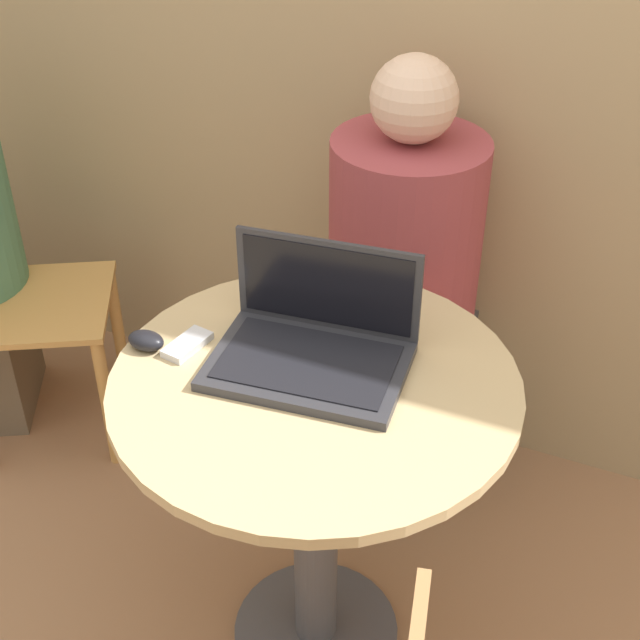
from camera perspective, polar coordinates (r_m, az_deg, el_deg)
ground_plane at (r=2.25m, az=-0.26°, el=-19.35°), size 12.00×12.00×0.00m
round_table at (r=1.81m, az=-0.31°, el=-8.81°), size 0.78×0.78×0.77m
laptop at (r=1.70m, az=-0.41°, el=-1.40°), size 0.40×0.29×0.22m
cell_phone at (r=1.77m, az=-8.49°, el=-1.57°), size 0.07×0.11×0.02m
computer_mouse at (r=1.78m, az=-11.08°, el=-1.30°), size 0.08×0.05×0.04m
person_seated at (r=2.35m, az=5.49°, el=0.50°), size 0.40×0.59×1.20m
chair_background at (r=2.60m, az=-19.29°, el=1.39°), size 0.54×0.54×0.91m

